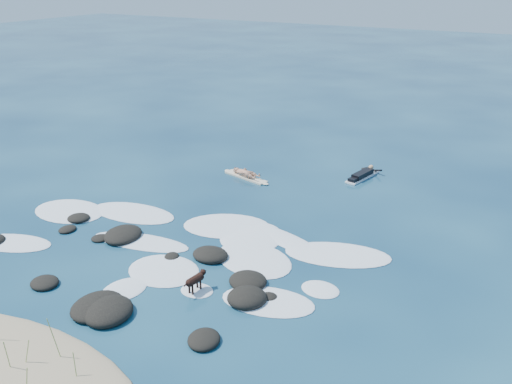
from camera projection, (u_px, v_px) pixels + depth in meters
The scene contains 6 objects.
ground at pixel (185, 246), 20.97m from camera, with size 160.00×160.00×0.00m, color #0A2642.
reef_rocks at pixel (139, 276), 18.73m from camera, with size 11.70×6.18×0.53m.
breaking_foam at pixel (196, 243), 21.16m from camera, with size 15.04×8.27×0.12m.
standing_surfer_rig at pixel (246, 165), 27.44m from camera, with size 2.95×1.15×1.70m.
paddling_surfer_rig at pixel (363, 175), 27.63m from camera, with size 1.22×2.60×0.45m.
dog at pixel (196, 279), 17.88m from camera, with size 0.35×1.07×0.68m.
Camera 1 is at (11.43, -15.07, 9.62)m, focal length 40.00 mm.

